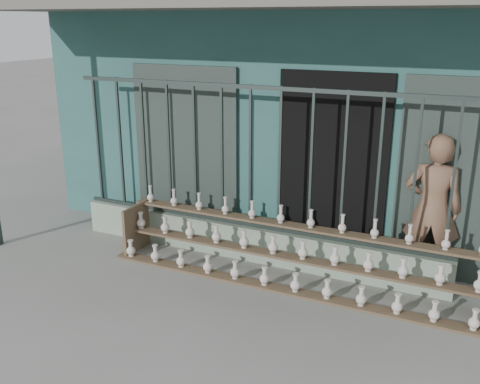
% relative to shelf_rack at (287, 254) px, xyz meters
% --- Properties ---
extents(ground, '(60.00, 60.00, 0.00)m').
position_rel_shelf_rack_xyz_m(ground, '(-0.67, -0.89, -0.36)').
color(ground, slate).
extents(workshop_building, '(7.40, 6.60, 3.21)m').
position_rel_shelf_rack_xyz_m(workshop_building, '(-0.66, 3.34, 1.26)').
color(workshop_building, '#275350').
rests_on(workshop_building, ground).
extents(parapet_wall, '(5.00, 0.20, 0.45)m').
position_rel_shelf_rack_xyz_m(parapet_wall, '(-0.67, 0.41, -0.14)').
color(parapet_wall, gray).
rests_on(parapet_wall, ground).
extents(security_fence, '(5.00, 0.04, 1.80)m').
position_rel_shelf_rack_xyz_m(security_fence, '(-0.67, 0.41, 0.99)').
color(security_fence, '#283330').
rests_on(security_fence, parapet_wall).
extents(shelf_rack, '(4.50, 0.68, 0.85)m').
position_rel_shelf_rack_xyz_m(shelf_rack, '(0.00, 0.00, 0.00)').
color(shelf_rack, brown).
rests_on(shelf_rack, ground).
extents(elderly_woman, '(0.68, 0.47, 1.78)m').
position_rel_shelf_rack_xyz_m(elderly_woman, '(1.48, 0.78, 0.53)').
color(elderly_woman, brown).
rests_on(elderly_woman, ground).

